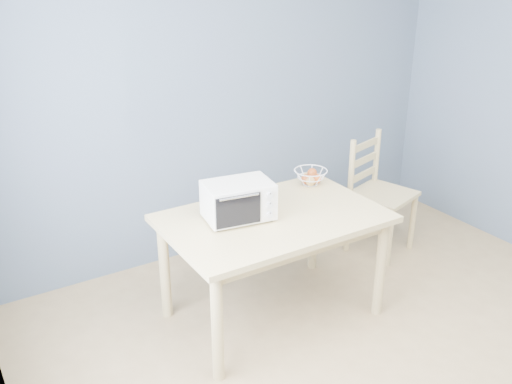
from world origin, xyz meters
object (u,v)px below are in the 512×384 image
fruit_basket (310,177)px  dining_chair (378,195)px  dining_table (273,230)px  toaster_oven (236,201)px

fruit_basket → dining_chair: 0.81m
dining_table → toaster_oven: 0.34m
dining_table → toaster_oven: (-0.23, 0.08, 0.23)m
fruit_basket → dining_chair: bearing=4.1°
fruit_basket → dining_chair: size_ratio=0.27×
dining_table → fruit_basket: bearing=30.1°
toaster_oven → dining_chair: size_ratio=0.48×
dining_chair → dining_table: bearing=178.7°
dining_chair → fruit_basket: bearing=167.1°
dining_table → fruit_basket: size_ratio=5.47×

